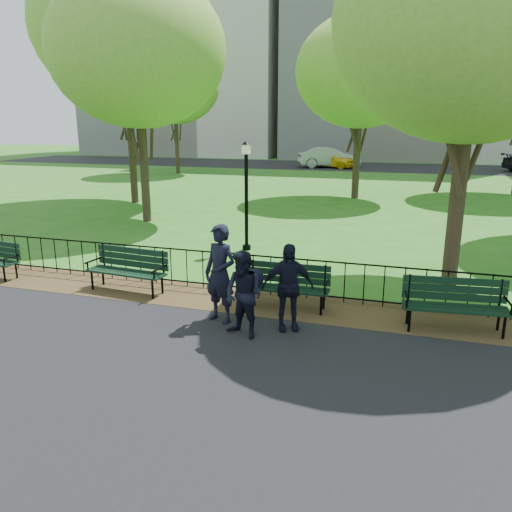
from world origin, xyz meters
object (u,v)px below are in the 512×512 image
(person_right, at_px, (288,287))
(sedan_silver, at_px, (329,157))
(person_mid, at_px, (244,295))
(tree_near_e, at_px, (476,20))
(lamppost, at_px, (246,192))
(taxi, at_px, (332,159))
(person_left, at_px, (220,274))
(tree_near_w, at_px, (137,51))
(park_bench_left_a, at_px, (129,265))
(park_bench_right_a, at_px, (455,299))
(park_bench_main, at_px, (276,280))
(tree_far_c, at_px, (361,71))
(tree_far_w, at_px, (174,84))
(tree_mid_w, at_px, (124,28))

(person_right, bearing_deg, sedan_silver, 74.89)
(person_mid, bearing_deg, tree_near_e, 70.09)
(lamppost, distance_m, taxi, 27.58)
(person_mid, height_order, person_right, person_right)
(sedan_silver, bearing_deg, person_left, 165.08)
(tree_near_w, xyz_separation_m, person_mid, (6.95, -8.95, -5.30))
(lamppost, distance_m, tree_near_e, 7.05)
(park_bench_left_a, distance_m, person_left, 2.82)
(person_right, bearing_deg, park_bench_left_a, 141.91)
(sedan_silver, bearing_deg, park_bench_right_a, 172.55)
(person_left, bearing_deg, park_bench_right_a, 30.71)
(park_bench_right_a, height_order, person_mid, person_mid)
(park_bench_right_a, height_order, person_right, person_right)
(tree_near_e, distance_m, person_left, 7.35)
(park_bench_main, bearing_deg, tree_far_c, 89.55)
(tree_far_w, bearing_deg, park_bench_left_a, -66.34)
(lamppost, bearing_deg, taxi, 93.75)
(lamppost, relative_size, taxi, 0.81)
(park_bench_main, distance_m, tree_far_w, 28.34)
(person_left, xyz_separation_m, sedan_silver, (-3.40, 32.89, -0.12))
(lamppost, height_order, person_left, lamppost)
(park_bench_right_a, distance_m, tree_near_e, 5.79)
(tree_mid_w, xyz_separation_m, person_left, (9.12, -12.27, -6.65))
(park_bench_right_a, relative_size, person_left, 1.00)
(tree_far_c, distance_m, person_left, 17.46)
(park_bench_right_a, bearing_deg, tree_far_c, 96.58)
(tree_near_e, bearing_deg, lamppost, 162.65)
(sedan_silver, bearing_deg, tree_far_c, 173.09)
(person_left, bearing_deg, tree_near_w, 145.60)
(tree_far_c, xyz_separation_m, person_left, (-0.61, -16.72, -4.99))
(park_bench_right_a, distance_m, person_left, 4.31)
(tree_near_e, xyz_separation_m, tree_far_w, (-17.41, 21.43, 0.47))
(park_bench_main, height_order, tree_far_w, tree_far_w)
(tree_near_e, height_order, tree_far_w, tree_far_w)
(park_bench_main, relative_size, tree_near_w, 0.20)
(park_bench_left_a, height_order, lamppost, lamppost)
(park_bench_left_a, relative_size, tree_far_w, 0.21)
(lamppost, height_order, person_mid, lamppost)
(tree_near_w, relative_size, taxi, 2.24)
(park_bench_main, xyz_separation_m, lamppost, (-2.09, 4.34, 1.13))
(tree_far_c, xyz_separation_m, person_right, (0.69, -16.71, -5.12))
(tree_near_w, relative_size, tree_mid_w, 0.80)
(tree_near_e, bearing_deg, person_mid, -131.10)
(person_mid, relative_size, sedan_silver, 0.31)
(park_bench_left_a, height_order, tree_near_e, tree_near_e)
(person_mid, bearing_deg, tree_far_c, 111.34)
(park_bench_main, height_order, tree_near_w, tree_near_w)
(park_bench_left_a, height_order, person_right, person_right)
(park_bench_left_a, relative_size, tree_near_e, 0.23)
(park_bench_right_a, distance_m, tree_far_c, 17.08)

